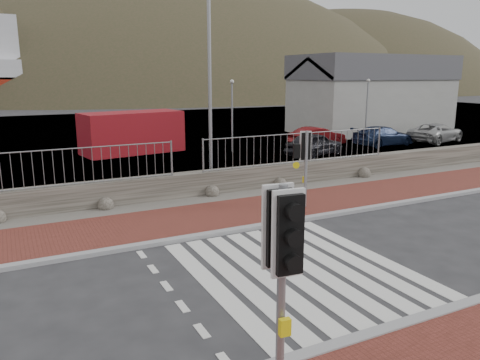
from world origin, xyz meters
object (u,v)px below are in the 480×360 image
traffic_signal_near (282,248)px  car_b (317,137)px  traffic_signal_far (305,153)px  streetlight (213,75)px  car_a (314,144)px  shipping_container (132,132)px  car_d (436,133)px  car_c (383,136)px

traffic_signal_near → car_b: 23.72m
traffic_signal_far → streetlight: bearing=-50.5°
streetlight → car_a: bearing=24.1°
streetlight → shipping_container: size_ratio=1.40×
traffic_signal_far → shipping_container: bearing=-62.1°
traffic_signal_far → car_d: size_ratio=0.58×
traffic_signal_near → car_c: traffic_signal_near is taller
car_d → car_c: bearing=70.0°
car_b → streetlight: bearing=122.7°
traffic_signal_far → streetlight: streetlight is taller
traffic_signal_near → shipping_container: bearing=86.8°
streetlight → car_c: size_ratio=1.85×
car_c → car_d: car_d is taller
traffic_signal_near → traffic_signal_far: 9.52m
streetlight → car_b: size_ratio=2.12×
car_c → shipping_container: bearing=71.1°
streetlight → shipping_container: (-0.72, 10.01, -3.24)m
shipping_container → car_c: size_ratio=1.32×
traffic_signal_far → car_c: 15.85m
traffic_signal_far → car_a: traffic_signal_far is taller
streetlight → car_d: (18.30, 5.19, -3.77)m
car_a → traffic_signal_far: bearing=124.9°
streetlight → car_b: bearing=30.3°
streetlight → car_c: streetlight is taller
traffic_signal_far → shipping_container: 14.23m
car_c → car_d: bearing=-97.6°
traffic_signal_near → traffic_signal_far: traffic_signal_near is taller
car_a → streetlight: bearing=101.4°
traffic_signal_near → traffic_signal_far: (5.64, 7.66, -0.31)m
traffic_signal_near → car_b: traffic_signal_near is taller
traffic_signal_far → car_c: traffic_signal_far is taller
streetlight → traffic_signal_far: bearing=-74.4°
streetlight → car_b: 13.00m
traffic_signal_near → car_b: size_ratio=0.83×
car_a → car_b: (2.18, 2.76, -0.04)m
car_a → car_d: 10.36m
traffic_signal_near → traffic_signal_far: size_ratio=1.17×
traffic_signal_near → car_a: 20.21m
traffic_signal_far → car_a: (6.46, 8.45, -1.25)m
traffic_signal_far → car_b: size_ratio=0.71×
streetlight → car_b: streetlight is taller
shipping_container → car_d: (19.02, -4.82, -0.54)m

